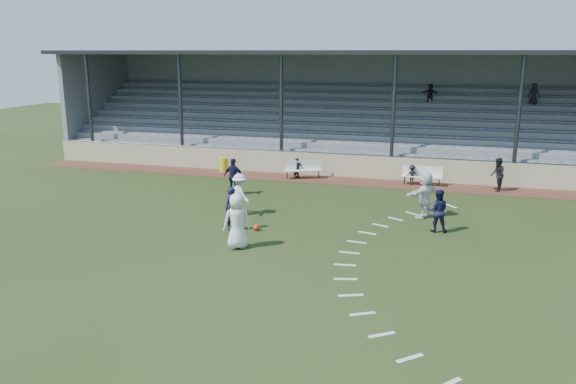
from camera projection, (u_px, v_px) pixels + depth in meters
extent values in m
plane|color=#243314|center=(268.00, 245.00, 19.54)|extent=(90.00, 90.00, 0.00)
cube|color=#502B20|center=(330.00, 180.00, 29.33)|extent=(34.00, 2.00, 0.02)
cube|color=#BBB390|center=(334.00, 165.00, 30.16)|extent=(34.00, 0.18, 1.20)
cube|color=white|center=(303.00, 171.00, 29.54)|extent=(1.99, 1.19, 0.06)
cube|color=white|center=(304.00, 165.00, 29.68)|extent=(1.85, 0.88, 0.54)
cylinder|color=#32353A|center=(287.00, 175.00, 29.48)|extent=(0.06, 0.06, 0.40)
cylinder|color=#32353A|center=(319.00, 174.00, 29.71)|extent=(0.06, 0.06, 0.40)
cube|color=white|center=(422.00, 177.00, 28.06)|extent=(2.00, 0.41, 0.06)
cube|color=white|center=(422.00, 171.00, 28.21)|extent=(2.00, 0.07, 0.54)
cylinder|color=#32353A|center=(404.00, 180.00, 28.35)|extent=(0.06, 0.06, 0.40)
cylinder|color=#32353A|center=(439.00, 182.00, 27.89)|extent=(0.06, 0.06, 0.40)
cylinder|color=yellow|center=(224.00, 165.00, 31.33)|extent=(0.47, 0.47, 0.76)
sphere|color=red|center=(256.00, 227.00, 21.08)|extent=(0.24, 0.24, 0.24)
imported|color=white|center=(237.00, 221.00, 19.02)|extent=(1.12, 1.03, 1.92)
imported|color=#131435|center=(233.00, 209.00, 20.93)|extent=(0.72, 0.68, 1.66)
imported|color=#131435|center=(438.00, 211.00, 20.80)|extent=(0.83, 0.68, 1.62)
imported|color=white|center=(240.00, 194.00, 22.96)|extent=(1.28, 1.16, 1.72)
imported|color=#131435|center=(234.00, 177.00, 26.23)|extent=(1.04, 0.51, 1.72)
imported|color=white|center=(425.00, 195.00, 22.57)|extent=(1.50, 1.75, 1.90)
imported|color=black|center=(497.00, 175.00, 26.84)|extent=(0.65, 0.81, 1.60)
imported|color=black|center=(296.00, 168.00, 29.80)|extent=(0.42, 0.33, 1.01)
imported|color=black|center=(298.00, 168.00, 29.71)|extent=(0.66, 0.39, 1.06)
imported|color=black|center=(412.00, 175.00, 28.17)|extent=(0.74, 0.57, 1.02)
cube|color=gray|center=(336.00, 163.00, 30.67)|extent=(34.00, 0.80, 1.20)
cube|color=slate|center=(337.00, 151.00, 30.61)|extent=(33.00, 0.28, 0.10)
cube|color=gray|center=(339.00, 157.00, 31.37)|extent=(34.00, 0.80, 1.60)
cube|color=slate|center=(340.00, 142.00, 31.26)|extent=(33.00, 0.28, 0.10)
cube|color=gray|center=(342.00, 151.00, 32.07)|extent=(34.00, 0.80, 2.00)
cube|color=slate|center=(343.00, 133.00, 31.91)|extent=(33.00, 0.28, 0.10)
cube|color=gray|center=(345.00, 146.00, 32.77)|extent=(34.00, 0.80, 2.40)
cube|color=slate|center=(345.00, 124.00, 32.55)|extent=(33.00, 0.28, 0.10)
cube|color=gray|center=(347.00, 140.00, 33.46)|extent=(34.00, 0.80, 2.80)
cube|color=slate|center=(348.00, 116.00, 33.20)|extent=(33.00, 0.28, 0.10)
cube|color=gray|center=(349.00, 135.00, 34.16)|extent=(34.00, 0.80, 3.20)
cube|color=slate|center=(350.00, 108.00, 33.85)|extent=(33.00, 0.28, 0.10)
cube|color=gray|center=(352.00, 130.00, 34.86)|extent=(34.00, 0.80, 3.60)
cube|color=slate|center=(353.00, 100.00, 34.50)|extent=(33.00, 0.28, 0.10)
cube|color=gray|center=(354.00, 125.00, 35.55)|extent=(34.00, 0.80, 4.00)
cube|color=slate|center=(355.00, 92.00, 35.15)|extent=(33.00, 0.28, 0.10)
cube|color=gray|center=(356.00, 121.00, 36.25)|extent=(34.00, 0.80, 4.40)
cube|color=slate|center=(357.00, 85.00, 35.80)|extent=(33.00, 0.28, 0.10)
cube|color=gray|center=(358.00, 104.00, 36.57)|extent=(34.00, 0.40, 6.40)
cube|color=gray|center=(101.00, 103.00, 37.71)|extent=(0.30, 7.80, 6.40)
cube|color=black|center=(349.00, 52.00, 32.13)|extent=(34.60, 9.00, 0.22)
cylinder|color=#32353A|center=(90.00, 108.00, 33.62)|extent=(0.20, 0.20, 6.50)
cylinder|color=#32353A|center=(181.00, 111.00, 32.01)|extent=(0.20, 0.20, 6.50)
cylinder|color=#32353A|center=(281.00, 114.00, 30.41)|extent=(0.20, 0.20, 6.50)
cylinder|color=#32353A|center=(393.00, 117.00, 28.81)|extent=(0.20, 0.20, 6.50)
cylinder|color=#32353A|center=(518.00, 121.00, 27.20)|extent=(0.20, 0.20, 6.50)
cylinder|color=#32353A|center=(335.00, 153.00, 30.00)|extent=(34.00, 0.05, 0.05)
imported|color=black|center=(534.00, 94.00, 31.56)|extent=(0.69, 0.54, 1.23)
imported|color=black|center=(430.00, 93.00, 33.09)|extent=(1.07, 0.55, 1.10)
cube|color=silver|center=(451.00, 206.00, 24.44)|extent=(0.54, 0.61, 0.01)
cube|color=silver|center=(431.00, 209.00, 23.93)|extent=(0.59, 0.56, 0.01)
cube|color=silver|center=(412.00, 214.00, 23.30)|extent=(0.64, 0.51, 0.01)
cube|color=silver|center=(395.00, 219.00, 22.56)|extent=(0.67, 0.44, 0.01)
cube|color=silver|center=(380.00, 225.00, 21.72)|extent=(0.70, 0.37, 0.01)
cube|color=silver|center=(367.00, 233.00, 20.81)|extent=(0.71, 0.29, 0.01)
cube|color=silver|center=(357.00, 242.00, 19.82)|extent=(0.71, 0.21, 0.01)
cube|color=silver|center=(349.00, 253.00, 18.78)|extent=(0.70, 0.12, 0.01)
cube|color=silver|center=(345.00, 265.00, 17.70)|extent=(0.71, 0.21, 0.01)
cube|color=silver|center=(345.00, 279.00, 16.60)|extent=(0.71, 0.29, 0.01)
cube|color=silver|center=(351.00, 295.00, 15.49)|extent=(0.70, 0.37, 0.01)
cube|color=silver|center=(363.00, 314.00, 14.40)|extent=(0.67, 0.44, 0.01)
cube|color=silver|center=(382.00, 335.00, 13.34)|extent=(0.64, 0.51, 0.01)
cube|color=silver|center=(410.00, 358.00, 12.32)|extent=(0.59, 0.56, 0.01)
cube|color=silver|center=(449.00, 384.00, 11.37)|extent=(0.54, 0.61, 0.01)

